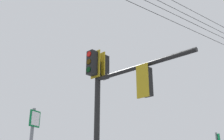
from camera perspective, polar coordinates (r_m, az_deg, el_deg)
signal_mast_assembly at (r=9.08m, az=-0.53°, el=-5.33°), size 3.71×2.45×5.99m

